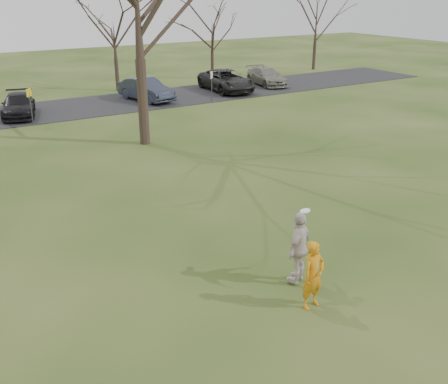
{
  "coord_description": "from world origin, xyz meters",
  "views": [
    {
      "loc": [
        -7.75,
        -8.7,
        7.45
      ],
      "look_at": [
        0.0,
        4.0,
        1.5
      ],
      "focal_mm": 41.29,
      "sensor_mm": 36.0,
      "label": 1
    }
  ],
  "objects_px": {
    "catching_play": "(299,247)",
    "car_3": "(18,105)",
    "car_6": "(226,81)",
    "car_5": "(146,89)",
    "player_defender": "(313,275)",
    "car_7": "(267,76)"
  },
  "relations": [
    {
      "from": "player_defender",
      "to": "car_6",
      "type": "xyz_separation_m",
      "value": [
        13.09,
        25.3,
        -0.07
      ]
    },
    {
      "from": "car_5",
      "to": "player_defender",
      "type": "bearing_deg",
      "value": -117.73
    },
    {
      "from": "car_5",
      "to": "car_7",
      "type": "relative_size",
      "value": 1.01
    },
    {
      "from": "car_5",
      "to": "catching_play",
      "type": "relative_size",
      "value": 2.33
    },
    {
      "from": "car_6",
      "to": "car_7",
      "type": "xyz_separation_m",
      "value": [
        4.13,
        0.49,
        -0.11
      ]
    },
    {
      "from": "car_6",
      "to": "car_7",
      "type": "relative_size",
      "value": 1.22
    },
    {
      "from": "catching_play",
      "to": "car_3",
      "type": "bearing_deg",
      "value": 95.87
    },
    {
      "from": "car_7",
      "to": "catching_play",
      "type": "distance_m",
      "value": 29.89
    },
    {
      "from": "car_6",
      "to": "car_5",
      "type": "bearing_deg",
      "value": -175.02
    },
    {
      "from": "car_6",
      "to": "car_3",
      "type": "bearing_deg",
      "value": -174.9
    },
    {
      "from": "car_5",
      "to": "catching_play",
      "type": "bearing_deg",
      "value": -117.42
    },
    {
      "from": "player_defender",
      "to": "car_3",
      "type": "bearing_deg",
      "value": 87.54
    },
    {
      "from": "car_7",
      "to": "car_5",
      "type": "bearing_deg",
      "value": -168.6
    },
    {
      "from": "car_3",
      "to": "player_defender",
      "type": "bearing_deg",
      "value": -71.5
    },
    {
      "from": "car_3",
      "to": "car_7",
      "type": "height_order",
      "value": "car_7"
    },
    {
      "from": "player_defender",
      "to": "car_5",
      "type": "relative_size",
      "value": 0.38
    },
    {
      "from": "car_3",
      "to": "catching_play",
      "type": "distance_m",
      "value": 24.07
    },
    {
      "from": "car_5",
      "to": "car_6",
      "type": "distance_m",
      "value": 6.62
    },
    {
      "from": "car_3",
      "to": "car_6",
      "type": "distance_m",
      "value": 15.14
    },
    {
      "from": "car_7",
      "to": "car_6",
      "type": "bearing_deg",
      "value": -164.99
    },
    {
      "from": "car_3",
      "to": "catching_play",
      "type": "xyz_separation_m",
      "value": [
        2.46,
        -23.94,
        0.36
      ]
    },
    {
      "from": "car_3",
      "to": "car_5",
      "type": "xyz_separation_m",
      "value": [
        8.52,
        0.17,
        0.11
      ]
    }
  ]
}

